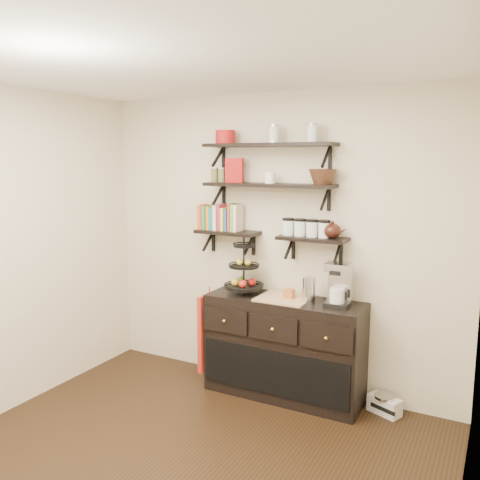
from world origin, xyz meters
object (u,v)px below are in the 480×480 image
Objects in this scene: sideboard at (284,348)px; radio at (385,404)px; coffee_maker at (339,285)px; fruit_stand at (244,274)px.

radio is at bearing 5.85° from sideboard.
coffee_maker reaches higher than sideboard.
fruit_stand is at bearing -179.24° from coffee_maker.
radio is at bearing 3.86° from fruit_stand.
sideboard is 0.78m from coffee_maker.
sideboard is 3.81× the size of coffee_maker.
radio is (1.28, 0.09, -1.00)m from fruit_stand.
sideboard is 4.68× the size of radio.
sideboard reaches higher than radio.
fruit_stand is (-0.40, 0.00, 0.63)m from sideboard.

